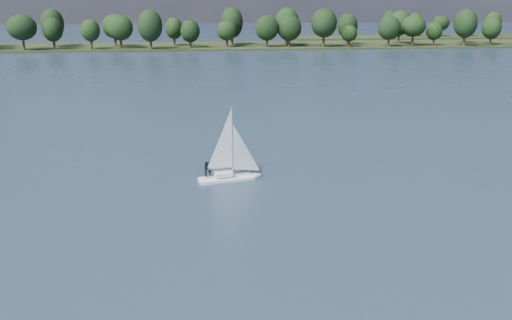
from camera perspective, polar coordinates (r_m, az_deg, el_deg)
The scene contains 5 objects.
ground at distance 127.79m, azimuth -6.34°, elevation 7.19°, with size 700.00×700.00×0.00m, color #233342.
far_shore at distance 239.13m, azimuth -6.54°, elevation 11.15°, with size 660.00×40.00×1.50m, color black.
far_shore_back at distance 328.77m, azimuth 23.16°, elevation 11.26°, with size 220.00×30.00×1.40m, color black.
sailboat at distance 61.11m, azimuth -2.97°, elevation 0.07°, with size 6.63×3.13×8.41m.
treeline at distance 234.67m, azimuth -8.48°, elevation 12.96°, with size 563.00×74.24×17.78m.
Camera 1 is at (-0.36, -26.39, 18.87)m, focal length 40.00 mm.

